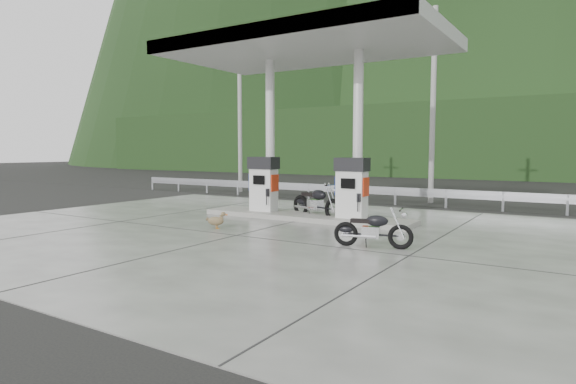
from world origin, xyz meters
The scene contains 17 objects.
ground centered at (0.00, 0.00, 0.00)m, with size 160.00×160.00×0.00m, color black.
forecourt_apron centered at (0.00, 0.00, 0.01)m, with size 18.00×14.00×0.02m, color #61625D.
pump_island centered at (0.00, 2.50, 0.10)m, with size 7.00×1.40×0.15m, color gray.
gas_pump_left centered at (-1.60, 2.50, 1.07)m, with size 0.95×0.55×1.80m, color silver, non-canonical shape.
gas_pump_right centered at (1.60, 2.50, 1.07)m, with size 0.95×0.55×1.80m, color silver, non-canonical shape.
canopy_column_left centered at (-1.60, 2.90, 2.67)m, with size 0.30×0.30×5.00m, color silver.
canopy_column_right centered at (1.60, 2.90, 2.67)m, with size 0.30×0.30×5.00m, color silver.
canopy_roof centered at (0.00, 2.50, 5.37)m, with size 8.50×5.00×0.40m, color silver.
guardrail centered at (0.00, 8.00, 0.71)m, with size 26.00×0.16×1.42m, color #A8AAB0, non-canonical shape.
road centered at (0.00, 11.50, 0.00)m, with size 60.00×7.00×0.01m, color black.
utility_pole_a centered at (-8.00, 9.50, 4.00)m, with size 0.22×0.22×8.00m, color gray.
utility_pole_b centered at (2.00, 9.50, 4.00)m, with size 0.22×0.22×8.00m, color gray.
tree_band centered at (0.00, 30.00, 3.00)m, with size 80.00×6.00×6.00m, color black.
forested_hills centered at (0.00, 60.00, 0.00)m, with size 100.00×40.00×140.00m, color black, non-canonical shape.
motorcycle_left centered at (0.23, 2.82, 0.52)m, with size 2.10×0.66×0.99m, color black, non-canonical shape.
motorcycle_right centered at (3.53, -0.58, 0.41)m, with size 1.66×0.52×0.79m, color black, non-canonical shape.
duck centered at (-1.17, -0.44, 0.22)m, with size 0.56×0.16×0.40m, color brown, non-canonical shape.
Camera 1 is at (7.57, -10.57, 2.18)m, focal length 30.00 mm.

